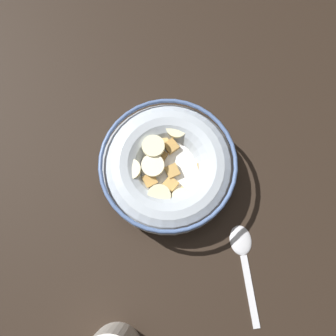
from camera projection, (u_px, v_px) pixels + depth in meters
ground_plane at (168, 174)px, 58.07cm from camera, size 119.86×119.86×2.00cm
cereal_bowl at (168, 168)px, 53.95cm from camera, size 19.87×19.87×6.04cm
spoon at (243, 252)px, 53.75cm from camera, size 13.59×9.44×0.80cm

